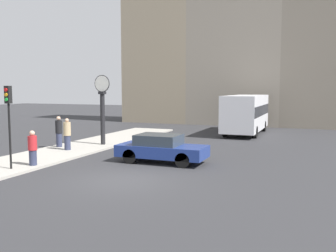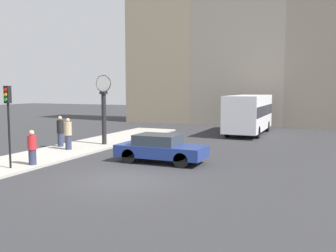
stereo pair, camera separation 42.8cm
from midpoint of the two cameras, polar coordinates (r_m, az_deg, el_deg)
name	(u,v)px [view 2 (the right image)]	position (r m, az deg, el deg)	size (l,w,h in m)	color
ground_plane	(121,180)	(15.10, -6.39, -8.14)	(120.00, 120.00, 0.00)	#2D2D30
sidewalk_corner	(95,144)	(24.60, -10.54, -2.68)	(3.59, 19.01, 0.12)	#A39E93
building_row	(254,37)	(38.97, 13.29, 13.12)	(25.14, 5.00, 19.41)	gray
sedan_car	(160,148)	(18.31, -0.52, -3.39)	(4.36, 1.81, 1.38)	navy
bus_distant	(249,112)	(30.42, 12.60, 2.06)	(2.54, 7.74, 3.08)	silver
traffic_light_near	(8,109)	(17.62, -22.55, 2.36)	(0.26, 0.24, 3.62)	black
street_clock	(104,108)	(23.74, -9.25, 2.67)	(1.05, 0.37, 4.33)	black
pedestrian_black_jacket	(60,131)	(23.46, -15.60, -0.79)	(0.40, 0.40, 1.84)	#2D334C
pedestrian_red_top	(32,148)	(18.22, -19.37, -3.15)	(0.40, 0.40, 1.60)	#2D334C
pedestrian_tan_coat	(68,134)	(22.17, -14.44, -1.19)	(0.41, 0.41, 1.81)	#2D334C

